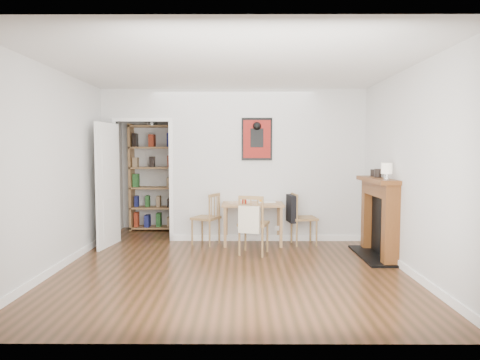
{
  "coord_description": "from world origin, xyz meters",
  "views": [
    {
      "loc": [
        0.14,
        -5.95,
        1.56
      ],
      "look_at": [
        0.12,
        0.6,
        1.11
      ],
      "focal_mm": 32.0,
      "sensor_mm": 36.0,
      "label": 1
    }
  ],
  "objects_px": {
    "chair_left": "(206,219)",
    "chair_front": "(253,224)",
    "notebook": "(266,202)",
    "ceramic_jar_b": "(373,173)",
    "orange_fruit": "(261,200)",
    "dining_table": "(253,208)",
    "chair_right": "(303,218)",
    "bookshelf": "(153,178)",
    "red_glass": "(244,201)",
    "fireplace": "(380,215)",
    "ceramic_jar_a": "(378,173)",
    "mantel_lamp": "(387,169)"
  },
  "relations": [
    {
      "from": "dining_table",
      "to": "chair_left",
      "type": "distance_m",
      "value": 0.8
    },
    {
      "from": "orange_fruit",
      "to": "red_glass",
      "type": "bearing_deg",
      "value": -151.21
    },
    {
      "from": "chair_front",
      "to": "mantel_lamp",
      "type": "xyz_separation_m",
      "value": [
        1.79,
        -0.55,
        0.84
      ]
    },
    {
      "from": "dining_table",
      "to": "fireplace",
      "type": "distance_m",
      "value": 2.02
    },
    {
      "from": "bookshelf",
      "to": "notebook",
      "type": "relative_size",
      "value": 7.11
    },
    {
      "from": "chair_left",
      "to": "ceramic_jar_a",
      "type": "distance_m",
      "value": 2.83
    },
    {
      "from": "red_glass",
      "to": "mantel_lamp",
      "type": "xyz_separation_m",
      "value": [
        1.92,
        -1.18,
        0.57
      ]
    },
    {
      "from": "ceramic_jar_a",
      "to": "ceramic_jar_b",
      "type": "height_order",
      "value": "ceramic_jar_a"
    },
    {
      "from": "chair_right",
      "to": "mantel_lamp",
      "type": "distance_m",
      "value": 1.77
    },
    {
      "from": "bookshelf",
      "to": "fireplace",
      "type": "distance_m",
      "value": 4.35
    },
    {
      "from": "bookshelf",
      "to": "chair_right",
      "type": "bearing_deg",
      "value": -25.87
    },
    {
      "from": "orange_fruit",
      "to": "notebook",
      "type": "relative_size",
      "value": 0.25
    },
    {
      "from": "red_glass",
      "to": "notebook",
      "type": "bearing_deg",
      "value": 25.83
    },
    {
      "from": "fireplace",
      "to": "orange_fruit",
      "type": "xyz_separation_m",
      "value": [
        -1.69,
        0.93,
        0.11
      ]
    },
    {
      "from": "dining_table",
      "to": "red_glass",
      "type": "xyz_separation_m",
      "value": [
        -0.14,
        -0.08,
        0.13
      ]
    },
    {
      "from": "chair_front",
      "to": "ceramic_jar_b",
      "type": "relative_size",
      "value": 8.21
    },
    {
      "from": "red_glass",
      "to": "ceramic_jar_a",
      "type": "height_order",
      "value": "ceramic_jar_a"
    },
    {
      "from": "chair_left",
      "to": "chair_right",
      "type": "height_order",
      "value": "chair_right"
    },
    {
      "from": "chair_right",
      "to": "red_glass",
      "type": "distance_m",
      "value": 1.01
    },
    {
      "from": "chair_left",
      "to": "mantel_lamp",
      "type": "xyz_separation_m",
      "value": [
        2.56,
        -1.26,
        0.88
      ]
    },
    {
      "from": "fireplace",
      "to": "mantel_lamp",
      "type": "relative_size",
      "value": 5.44
    },
    {
      "from": "chair_front",
      "to": "red_glass",
      "type": "xyz_separation_m",
      "value": [
        -0.14,
        0.62,
        0.28
      ]
    },
    {
      "from": "dining_table",
      "to": "ceramic_jar_b",
      "type": "bearing_deg",
      "value": -15.11
    },
    {
      "from": "orange_fruit",
      "to": "ceramic_jar_b",
      "type": "distance_m",
      "value": 1.85
    },
    {
      "from": "bookshelf",
      "to": "ceramic_jar_a",
      "type": "xyz_separation_m",
      "value": [
        3.76,
        -2.04,
        0.2
      ]
    },
    {
      "from": "chair_front",
      "to": "bookshelf",
      "type": "relative_size",
      "value": 0.44
    },
    {
      "from": "dining_table",
      "to": "chair_right",
      "type": "xyz_separation_m",
      "value": [
        0.83,
        -0.04,
        -0.16
      ]
    },
    {
      "from": "dining_table",
      "to": "notebook",
      "type": "distance_m",
      "value": 0.27
    },
    {
      "from": "mantel_lamp",
      "to": "ceramic_jar_a",
      "type": "bearing_deg",
      "value": 84.75
    },
    {
      "from": "fireplace",
      "to": "ceramic_jar_a",
      "type": "bearing_deg",
      "value": 91.91
    },
    {
      "from": "chair_front",
      "to": "fireplace",
      "type": "bearing_deg",
      "value": -4.51
    },
    {
      "from": "chair_front",
      "to": "orange_fruit",
      "type": "height_order",
      "value": "chair_front"
    },
    {
      "from": "chair_right",
      "to": "chair_front",
      "type": "distance_m",
      "value": 1.07
    },
    {
      "from": "notebook",
      "to": "ceramic_jar_a",
      "type": "bearing_deg",
      "value": -27.62
    },
    {
      "from": "orange_fruit",
      "to": "ceramic_jar_a",
      "type": "relative_size",
      "value": 0.57
    },
    {
      "from": "notebook",
      "to": "ceramic_jar_b",
      "type": "distance_m",
      "value": 1.79
    },
    {
      "from": "bookshelf",
      "to": "mantel_lamp",
      "type": "xyz_separation_m",
      "value": [
        3.71,
        -2.56,
        0.28
      ]
    },
    {
      "from": "chair_left",
      "to": "chair_front",
      "type": "bearing_deg",
      "value": -42.27
    },
    {
      "from": "chair_front",
      "to": "notebook",
      "type": "distance_m",
      "value": 0.87
    },
    {
      "from": "ceramic_jar_b",
      "to": "orange_fruit",
      "type": "bearing_deg",
      "value": 161.3
    },
    {
      "from": "chair_right",
      "to": "ceramic_jar_a",
      "type": "distance_m",
      "value": 1.45
    },
    {
      "from": "notebook",
      "to": "mantel_lamp",
      "type": "distance_m",
      "value": 2.15
    },
    {
      "from": "dining_table",
      "to": "ceramic_jar_b",
      "type": "relative_size",
      "value": 9.18
    },
    {
      "from": "notebook",
      "to": "chair_front",
      "type": "bearing_deg",
      "value": -106.39
    },
    {
      "from": "dining_table",
      "to": "bookshelf",
      "type": "relative_size",
      "value": 0.49
    },
    {
      "from": "fireplace",
      "to": "ceramic_jar_b",
      "type": "xyz_separation_m",
      "value": [
        0.0,
        0.35,
        0.6
      ]
    },
    {
      "from": "chair_right",
      "to": "red_glass",
      "type": "bearing_deg",
      "value": -177.37
    },
    {
      "from": "chair_right",
      "to": "chair_front",
      "type": "bearing_deg",
      "value": -141.36
    },
    {
      "from": "mantel_lamp",
      "to": "chair_front",
      "type": "bearing_deg",
      "value": 162.84
    },
    {
      "from": "notebook",
      "to": "mantel_lamp",
      "type": "relative_size",
      "value": 1.27
    }
  ]
}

